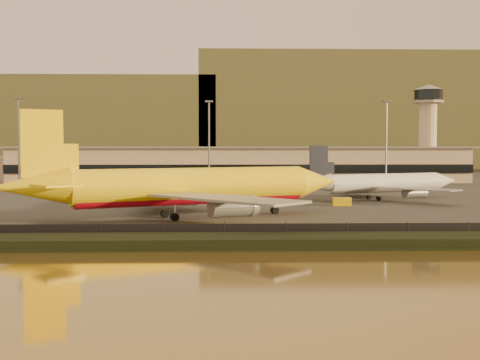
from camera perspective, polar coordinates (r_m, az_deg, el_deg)
name	(u,v)px	position (r m, az deg, el deg)	size (l,w,h in m)	color
ground	(264,229)	(91.40, 2.26, -4.62)	(900.00, 900.00, 0.00)	black
embankment	(273,241)	(74.53, 3.16, -5.82)	(320.00, 7.00, 1.40)	black
tarmac	(243,187)	(185.88, 0.25, -0.71)	(320.00, 220.00, 0.20)	#2D2D2D
perimeter_fence	(271,232)	(78.38, 2.92, -4.94)	(300.00, 0.05, 2.20)	black
terminal_building	(199,165)	(216.17, -3.87, 1.44)	(202.00, 25.00, 12.60)	#C6AB8A
control_tower	(428,123)	(234.34, 17.38, 5.20)	(11.20, 11.20, 35.50)	#C6AB8A
apron_light_masts	(299,136)	(166.78, 5.65, 4.22)	(152.20, 12.20, 25.40)	slate
distant_hills	(202,122)	(431.06, -3.62, 5.56)	(470.00, 160.00, 70.00)	olive
dhl_cargo_jet	(187,187)	(102.70, -5.01, -0.68)	(57.16, 54.12, 17.89)	yellow
white_narrowbody_jet	(382,183)	(144.48, 13.33, -0.32)	(42.01, 39.66, 12.57)	white
gse_vehicle_yellow	(342,202)	(127.07, 9.64, -2.04)	(3.79, 1.70, 1.70)	yellow
gse_vehicle_white	(210,201)	(125.40, -2.90, -1.99)	(4.57, 2.06, 2.06)	white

